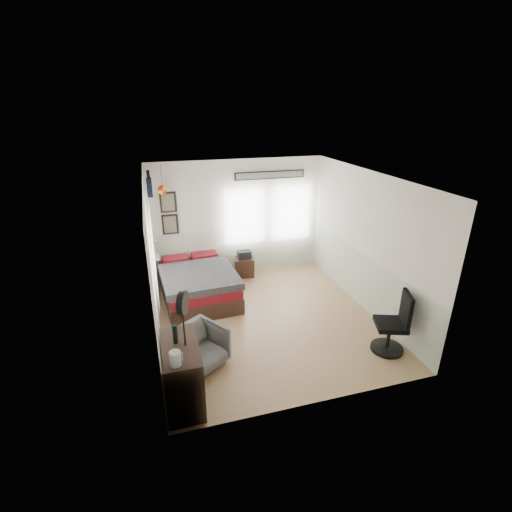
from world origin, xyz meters
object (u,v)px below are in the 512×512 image
object	(u,v)px
dresser	(182,373)
nightstand	(244,267)
armchair	(200,347)
task_chair	(394,328)
bed	(198,284)

from	to	relation	value
dresser	nightstand	world-z (taller)	dresser
armchair	dresser	bearing A→B (deg)	-149.26
armchair	nightstand	world-z (taller)	armchair
dresser	nightstand	size ratio (longest dim) A/B	2.25
armchair	task_chair	size ratio (longest dim) A/B	0.67
dresser	armchair	world-z (taller)	dresser
dresser	task_chair	distance (m)	3.44
bed	dresser	bearing A→B (deg)	-105.24
task_chair	armchair	bearing A→B (deg)	-169.44
dresser	armchair	xyz separation A→B (m)	(0.33, 0.69, -0.13)
bed	armchair	bearing A→B (deg)	-100.55
bed	armchair	distance (m)	2.22
dresser	armchair	distance (m)	0.77
armchair	task_chair	world-z (taller)	task_chair
bed	nightstand	xyz separation A→B (m)	(1.20, 0.77, -0.09)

